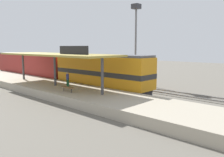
% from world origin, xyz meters
% --- Properties ---
extents(ground_plane, '(120.00, 120.00, 0.00)m').
position_xyz_m(ground_plane, '(2.00, 0.00, 0.00)').
color(ground_plane, '#666056').
extents(track_near, '(3.20, 110.00, 0.16)m').
position_xyz_m(track_near, '(0.00, 0.00, 0.03)').
color(track_near, '#565249').
rests_on(track_near, ground).
extents(track_far, '(3.20, 110.00, 0.16)m').
position_xyz_m(track_far, '(4.60, 0.00, 0.03)').
color(track_far, '#565249').
rests_on(track_far, ground).
extents(platform, '(6.00, 44.00, 0.90)m').
position_xyz_m(platform, '(-4.60, 0.00, 0.45)').
color(platform, '#A89E89').
rests_on(platform, ground).
extents(station_canopy, '(5.20, 18.00, 4.70)m').
position_xyz_m(station_canopy, '(-4.60, -0.09, 4.53)').
color(station_canopy, '#47474C').
rests_on(station_canopy, platform).
extents(platform_bench, '(0.44, 1.70, 0.50)m').
position_xyz_m(platform_bench, '(-6.00, -4.31, 1.34)').
color(platform_bench, '#333338').
rests_on(platform_bench, platform).
extents(locomotive, '(2.93, 14.43, 4.44)m').
position_xyz_m(locomotive, '(0.00, -3.09, 2.41)').
color(locomotive, '#28282D').
rests_on(locomotive, track_near).
extents(passenger_carriage_single, '(2.90, 20.00, 4.24)m').
position_xyz_m(passenger_carriage_single, '(0.00, 14.91, 2.31)').
color(passenger_carriage_single, '#28282D').
rests_on(passenger_carriage_single, track_near).
extents(freight_car, '(2.80, 12.00, 3.54)m').
position_xyz_m(freight_car, '(4.60, 8.03, 1.97)').
color(freight_car, '#28282D').
rests_on(freight_car, track_far).
extents(light_mast, '(1.10, 1.10, 11.70)m').
position_xyz_m(light_mast, '(7.80, -2.61, 8.40)').
color(light_mast, slate).
rests_on(light_mast, ground).
extents(person_waiting, '(0.34, 0.34, 1.71)m').
position_xyz_m(person_waiting, '(-4.10, -1.78, 1.85)').
color(person_waiting, '#23603D').
rests_on(person_waiting, platform).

